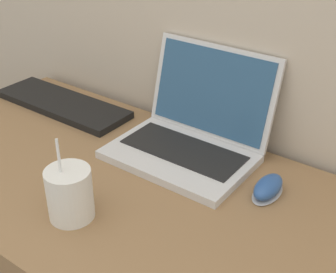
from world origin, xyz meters
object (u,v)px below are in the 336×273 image
at_px(laptop, 192,131).
at_px(computer_mouse, 268,188).
at_px(external_keyboard, 62,104).
at_px(drink_cup, 70,193).

height_order(laptop, computer_mouse, laptop).
xyz_separation_m(computer_mouse, external_keyboard, (-0.69, 0.04, -0.01)).
distance_m(drink_cup, external_keyboard, 0.52).
bearing_deg(drink_cup, computer_mouse, 46.10).
relative_size(drink_cup, computer_mouse, 1.70).
bearing_deg(computer_mouse, external_keyboard, 177.08).
bearing_deg(external_keyboard, laptop, 2.35).
height_order(drink_cup, external_keyboard, drink_cup).
relative_size(laptop, external_keyboard, 0.78).
bearing_deg(drink_cup, laptop, 81.11).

